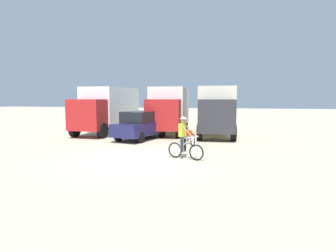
% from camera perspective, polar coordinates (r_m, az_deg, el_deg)
% --- Properties ---
extents(ground_plane, '(120.00, 120.00, 0.00)m').
position_cam_1_polar(ground_plane, '(12.55, -5.83, -6.42)').
color(ground_plane, beige).
extents(box_truck_avon_van, '(2.76, 6.88, 3.35)m').
position_cam_1_polar(box_truck_avon_van, '(21.80, -11.82, 3.58)').
color(box_truck_avon_van, white).
rests_on(box_truck_avon_van, ground).
extents(box_truck_white_box, '(2.83, 6.90, 3.35)m').
position_cam_1_polar(box_truck_white_box, '(21.43, 0.24, 3.66)').
color(box_truck_white_box, white).
rests_on(box_truck_white_box, ground).
extents(box_truck_cream_rv, '(2.72, 6.86, 3.35)m').
position_cam_1_polar(box_truck_cream_rv, '(20.33, 9.60, 3.48)').
color(box_truck_cream_rv, beige).
rests_on(box_truck_cream_rv, ground).
extents(sedan_parked, '(2.73, 4.50, 1.76)m').
position_cam_1_polar(sedan_parked, '(18.11, -5.42, 0.12)').
color(sedan_parked, '#1E1E4C').
rests_on(sedan_parked, ground).
extents(cyclist_orange_shirt, '(1.63, 0.76, 1.82)m').
position_cam_1_polar(cyclist_orange_shirt, '(12.29, 3.23, -2.65)').
color(cyclist_orange_shirt, black).
rests_on(cyclist_orange_shirt, ground).
extents(bicycle_spare, '(0.89, 1.55, 0.97)m').
position_cam_1_polar(bicycle_spare, '(16.11, 4.22, -2.29)').
color(bicycle_spare, black).
rests_on(bicycle_spare, ground).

